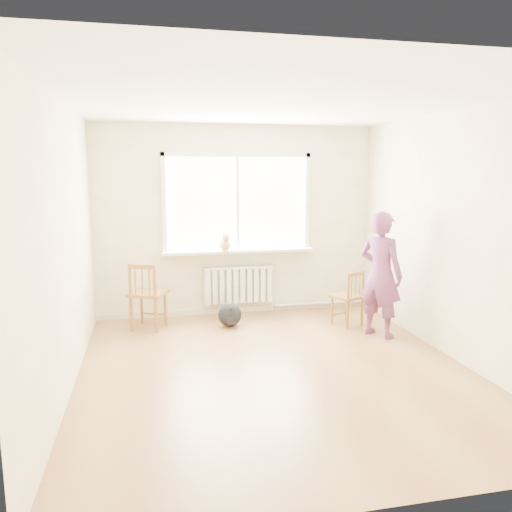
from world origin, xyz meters
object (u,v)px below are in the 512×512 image
chair_right (350,298)px  person (381,274)px  cat (225,243)px  backpack (230,315)px  chair_left (146,296)px

chair_right → person: 0.65m
cat → backpack: cat is taller
chair_left → person: 3.00m
backpack → chair_right: bearing=-10.7°
chair_right → backpack: (-1.57, 0.30, -0.22)m
chair_right → backpack: chair_right is taller
chair_right → person: (0.20, -0.46, 0.41)m
chair_right → cat: cat is taller
backpack → cat: bearing=88.5°
chair_left → person: person is taller
cat → backpack: bearing=-91.1°
person → cat: 2.17m
chair_right → cat: bearing=-51.0°
chair_right → cat: (-1.56, 0.77, 0.69)m
person → backpack: person is taller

